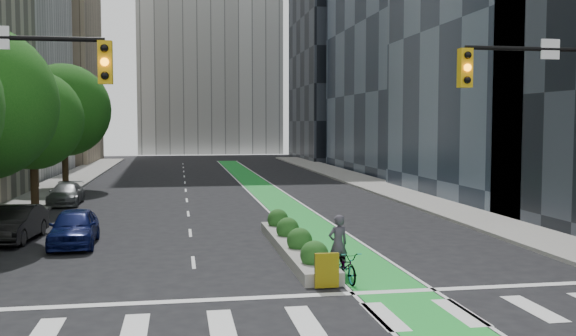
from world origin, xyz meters
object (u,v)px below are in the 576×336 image
object	(u,v)px
parked_car_left_mid	(15,224)
parked_car_left_far	(66,194)
bicycle	(346,266)
median_planter	(294,243)
cyclist	(338,244)
parked_car_left_near	(74,227)

from	to	relation	value
parked_car_left_mid	parked_car_left_far	distance (m)	11.92
bicycle	parked_car_left_far	distance (m)	23.50
median_planter	cyclist	world-z (taller)	cyclist
bicycle	parked_car_left_mid	size ratio (longest dim) A/B	0.41
bicycle	parked_car_left_far	world-z (taller)	parked_car_left_far
parked_car_left_near	cyclist	bearing A→B (deg)	-36.78
bicycle	parked_car_left_near	distance (m)	11.55
bicycle	parked_car_left_mid	bearing A→B (deg)	140.02
parked_car_left_far	cyclist	bearing A→B (deg)	-60.21
parked_car_left_near	median_planter	bearing A→B (deg)	-21.19
median_planter	parked_car_left_far	distance (m)	19.32
parked_car_left_near	parked_car_left_mid	xyz separation A→B (m)	(-2.50, 1.34, -0.01)
parked_car_left_near	parked_car_left_far	xyz separation A→B (m)	(-2.50, 13.26, -0.10)
median_planter	parked_car_left_far	world-z (taller)	parked_car_left_far
median_planter	bicycle	size ratio (longest dim) A/B	5.77
median_planter	bicycle	xyz separation A→B (m)	(0.80, -4.41, 0.10)
parked_car_left_mid	parked_car_left_far	bearing A→B (deg)	95.01
median_planter	parked_car_left_near	bearing A→B (deg)	160.99
median_planter	bicycle	bearing A→B (deg)	-79.72
bicycle	parked_car_left_near	world-z (taller)	parked_car_left_near
cyclist	parked_car_left_near	world-z (taller)	cyclist
median_planter	parked_car_left_near	size ratio (longest dim) A/B	2.43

